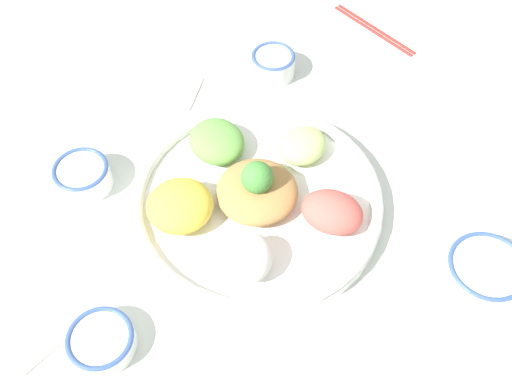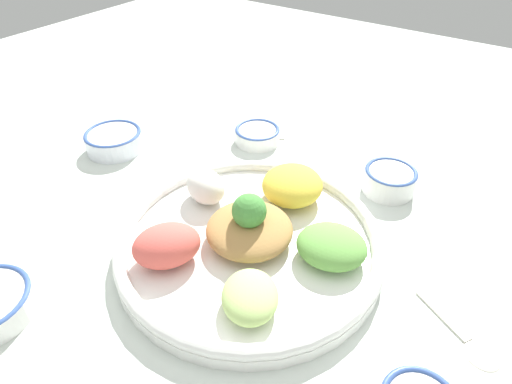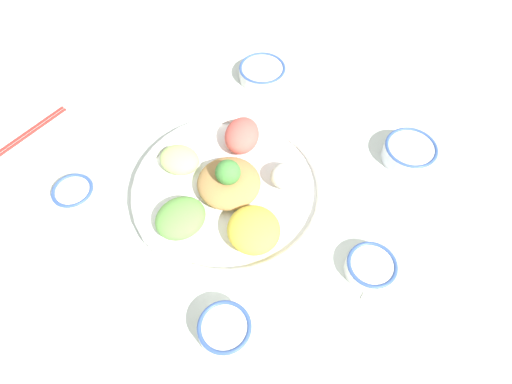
{
  "view_description": "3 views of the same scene",
  "coord_description": "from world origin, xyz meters",
  "px_view_note": "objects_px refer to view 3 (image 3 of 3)",
  "views": [
    {
      "loc": [
        -0.5,
        0.18,
        0.78
      ],
      "look_at": [
        0.0,
        0.04,
        0.06
      ],
      "focal_mm": 42.0,
      "sensor_mm": 36.0,
      "label": 1
    },
    {
      "loc": [
        0.29,
        -0.34,
        0.46
      ],
      "look_at": [
        0.01,
        0.07,
        0.08
      ],
      "focal_mm": 30.0,
      "sensor_mm": 36.0,
      "label": 2
    },
    {
      "loc": [
        0.17,
        0.49,
        0.74
      ],
      "look_at": [
        -0.02,
        0.08,
        0.05
      ],
      "focal_mm": 30.0,
      "sensor_mm": 36.0,
      "label": 3
    }
  ],
  "objects_px": {
    "salad_platter": "(230,188)",
    "serving_spoon_main": "(83,261)",
    "rice_bowl_blue": "(75,195)",
    "chopsticks_pair_near": "(27,133)",
    "rice_bowl_plain": "(371,267)",
    "serving_spoon_extra": "(406,320)",
    "sauce_bowl_red": "(409,152)",
    "sauce_bowl_far": "(262,72)",
    "sauce_bowl_dark": "(225,330)"
  },
  "relations": [
    {
      "from": "rice_bowl_blue",
      "to": "salad_platter",
      "type": "bearing_deg",
      "value": 158.09
    },
    {
      "from": "rice_bowl_blue",
      "to": "rice_bowl_plain",
      "type": "xyz_separation_m",
      "value": [
        -0.45,
        0.37,
        -0.01
      ]
    },
    {
      "from": "sauce_bowl_far",
      "to": "sauce_bowl_red",
      "type": "bearing_deg",
      "value": 116.12
    },
    {
      "from": "sauce_bowl_red",
      "to": "chopsticks_pair_near",
      "type": "xyz_separation_m",
      "value": [
        0.74,
        -0.42,
        -0.02
      ]
    },
    {
      "from": "sauce_bowl_red",
      "to": "rice_bowl_plain",
      "type": "xyz_separation_m",
      "value": [
        0.22,
        0.19,
        -0.0
      ]
    },
    {
      "from": "sauce_bowl_far",
      "to": "serving_spoon_extra",
      "type": "distance_m",
      "value": 0.65
    },
    {
      "from": "salad_platter",
      "to": "sauce_bowl_far",
      "type": "relative_size",
      "value": 3.42
    },
    {
      "from": "sauce_bowl_dark",
      "to": "serving_spoon_main",
      "type": "bearing_deg",
      "value": -50.78
    },
    {
      "from": "rice_bowl_blue",
      "to": "serving_spoon_main",
      "type": "relative_size",
      "value": 0.66
    },
    {
      "from": "salad_platter",
      "to": "serving_spoon_main",
      "type": "height_order",
      "value": "salad_platter"
    },
    {
      "from": "rice_bowl_blue",
      "to": "chopsticks_pair_near",
      "type": "bearing_deg",
      "value": -73.91
    },
    {
      "from": "sauce_bowl_far",
      "to": "serving_spoon_extra",
      "type": "height_order",
      "value": "sauce_bowl_far"
    },
    {
      "from": "salad_platter",
      "to": "serving_spoon_main",
      "type": "relative_size",
      "value": 3.19
    },
    {
      "from": "sauce_bowl_red",
      "to": "serving_spoon_extra",
      "type": "xyz_separation_m",
      "value": [
        0.21,
        0.29,
        -0.02
      ]
    },
    {
      "from": "sauce_bowl_far",
      "to": "serving_spoon_main",
      "type": "bearing_deg",
      "value": 30.87
    },
    {
      "from": "sauce_bowl_far",
      "to": "chopsticks_pair_near",
      "type": "xyz_separation_m",
      "value": [
        0.56,
        -0.06,
        -0.02
      ]
    },
    {
      "from": "rice_bowl_plain",
      "to": "chopsticks_pair_near",
      "type": "relative_size",
      "value": 0.49
    },
    {
      "from": "rice_bowl_blue",
      "to": "chopsticks_pair_near",
      "type": "height_order",
      "value": "rice_bowl_blue"
    },
    {
      "from": "sauce_bowl_dark",
      "to": "sauce_bowl_red",
      "type": "bearing_deg",
      "value": -160.22
    },
    {
      "from": "sauce_bowl_red",
      "to": "serving_spoon_main",
      "type": "bearing_deg",
      "value": -4.32
    },
    {
      "from": "rice_bowl_blue",
      "to": "serving_spoon_main",
      "type": "xyz_separation_m",
      "value": [
        0.02,
        0.14,
        -0.02
      ]
    },
    {
      "from": "chopsticks_pair_near",
      "to": "serving_spoon_main",
      "type": "xyz_separation_m",
      "value": [
        -0.04,
        0.37,
        -0.0
      ]
    },
    {
      "from": "chopsticks_pair_near",
      "to": "sauce_bowl_far",
      "type": "bearing_deg",
      "value": -32.62
    },
    {
      "from": "rice_bowl_blue",
      "to": "sauce_bowl_far",
      "type": "distance_m",
      "value": 0.52
    },
    {
      "from": "rice_bowl_blue",
      "to": "rice_bowl_plain",
      "type": "height_order",
      "value": "rice_bowl_blue"
    },
    {
      "from": "sauce_bowl_dark",
      "to": "chopsticks_pair_near",
      "type": "xyz_separation_m",
      "value": [
        0.23,
        -0.6,
        -0.02
      ]
    },
    {
      "from": "rice_bowl_blue",
      "to": "sauce_bowl_dark",
      "type": "distance_m",
      "value": 0.4
    },
    {
      "from": "serving_spoon_extra",
      "to": "sauce_bowl_dark",
      "type": "bearing_deg",
      "value": 36.57
    },
    {
      "from": "rice_bowl_plain",
      "to": "serving_spoon_main",
      "type": "height_order",
      "value": "rice_bowl_plain"
    },
    {
      "from": "rice_bowl_blue",
      "to": "sauce_bowl_dark",
      "type": "bearing_deg",
      "value": 114.47
    },
    {
      "from": "salad_platter",
      "to": "sauce_bowl_red",
      "type": "bearing_deg",
      "value": 169.27
    },
    {
      "from": "sauce_bowl_far",
      "to": "chopsticks_pair_near",
      "type": "bearing_deg",
      "value": -6.03
    },
    {
      "from": "rice_bowl_plain",
      "to": "rice_bowl_blue",
      "type": "bearing_deg",
      "value": -39.68
    },
    {
      "from": "sauce_bowl_dark",
      "to": "serving_spoon_extra",
      "type": "xyz_separation_m",
      "value": [
        -0.29,
        0.11,
        -0.02
      ]
    },
    {
      "from": "sauce_bowl_dark",
      "to": "chopsticks_pair_near",
      "type": "height_order",
      "value": "sauce_bowl_dark"
    },
    {
      "from": "sauce_bowl_far",
      "to": "rice_bowl_plain",
      "type": "bearing_deg",
      "value": 85.58
    },
    {
      "from": "sauce_bowl_red",
      "to": "rice_bowl_blue",
      "type": "relative_size",
      "value": 1.37
    },
    {
      "from": "salad_platter",
      "to": "rice_bowl_blue",
      "type": "xyz_separation_m",
      "value": [
        0.28,
        -0.11,
        0.0
      ]
    },
    {
      "from": "sauce_bowl_dark",
      "to": "rice_bowl_plain",
      "type": "distance_m",
      "value": 0.28
    },
    {
      "from": "sauce_bowl_far",
      "to": "serving_spoon_main",
      "type": "height_order",
      "value": "sauce_bowl_far"
    },
    {
      "from": "rice_bowl_plain",
      "to": "serving_spoon_extra",
      "type": "height_order",
      "value": "rice_bowl_plain"
    },
    {
      "from": "salad_platter",
      "to": "serving_spoon_main",
      "type": "xyz_separation_m",
      "value": [
        0.31,
        0.02,
        -0.02
      ]
    },
    {
      "from": "salad_platter",
      "to": "serving_spoon_extra",
      "type": "relative_size",
      "value": 3.25
    },
    {
      "from": "serving_spoon_main",
      "to": "rice_bowl_plain",
      "type": "bearing_deg",
      "value": 2.76
    },
    {
      "from": "salad_platter",
      "to": "chopsticks_pair_near",
      "type": "xyz_separation_m",
      "value": [
        0.35,
        -0.35,
        -0.02
      ]
    },
    {
      "from": "sauce_bowl_red",
      "to": "rice_bowl_plain",
      "type": "relative_size",
      "value": 1.21
    },
    {
      "from": "rice_bowl_blue",
      "to": "sauce_bowl_far",
      "type": "height_order",
      "value": "rice_bowl_blue"
    },
    {
      "from": "salad_platter",
      "to": "serving_spoon_main",
      "type": "distance_m",
      "value": 0.31
    },
    {
      "from": "serving_spoon_main",
      "to": "sauce_bowl_dark",
      "type": "bearing_deg",
      "value": -21.24
    },
    {
      "from": "rice_bowl_plain",
      "to": "serving_spoon_extra",
      "type": "distance_m",
      "value": 0.11
    }
  ]
}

